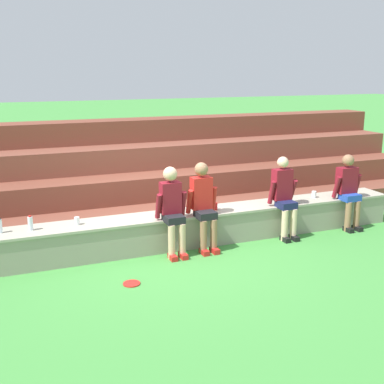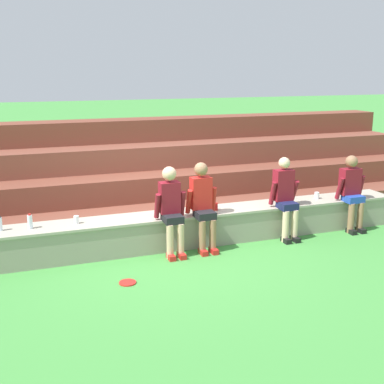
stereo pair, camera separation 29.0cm
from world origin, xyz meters
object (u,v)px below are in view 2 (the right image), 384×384
Objects in this scene: water_bottle_near_left at (0,224)px; person_left_of_center at (171,208)px; plastic_cup_left_end at (76,220)px; plastic_cup_middle at (317,195)px; water_bottle_center_gap at (30,222)px; person_right_of_center at (285,196)px; frisbee at (128,283)px; person_far_right at (352,190)px; person_center at (203,203)px; plastic_cup_right_end at (215,207)px.

person_left_of_center is at bearing -8.56° from water_bottle_near_left.
plastic_cup_left_end is 1.00× the size of plastic_cup_middle.
person_right_of_center is at bearing -3.84° from water_bottle_center_gap.
person_left_of_center is 1.48m from frisbee.
plastic_cup_middle is at bearing 147.33° from person_far_right.
plastic_cup_middle is at bearing 7.82° from person_center.
water_bottle_near_left is 3.43m from plastic_cup_right_end.
plastic_cup_left_end reaches higher than frisbee.
plastic_cup_right_end is at bearing 173.89° from person_far_right.
person_center reaches higher than person_far_right.
water_bottle_center_gap is at bearing -5.70° from water_bottle_near_left.
person_left_of_center is 6.21× the size of water_bottle_near_left.
person_far_right reaches higher than plastic_cup_middle.
frisbee is at bearing -148.03° from person_center.
person_right_of_center is at bearing -4.80° from plastic_cup_left_end.
person_center is 6.23× the size of water_bottle_center_gap.
person_center is 11.72× the size of plastic_cup_right_end.
water_bottle_center_gap is (-2.12, 0.34, -0.10)m from person_left_of_center.
person_right_of_center reaches higher than frisbee.
plastic_cup_left_end is (-4.89, 0.31, -0.14)m from person_far_right.
water_bottle_center_gap is 1.85× the size of plastic_cup_middle.
person_left_of_center is 6.14× the size of water_bottle_center_gap.
water_bottle_near_left is 1.83× the size of plastic_cup_left_end.
person_left_of_center is at bearing -13.83° from plastic_cup_left_end.
plastic_cup_right_end is (3.01, -0.02, -0.05)m from water_bottle_center_gap.
plastic_cup_right_end is at bearing 19.70° from person_left_of_center.
person_left_of_center is 11.35× the size of plastic_cup_left_end.
plastic_cup_right_end is at bearing -0.91° from plastic_cup_left_end.
frisbee is at bearing -37.92° from water_bottle_near_left.
person_right_of_center is at bearing 179.31° from person_far_right.
person_right_of_center reaches higher than person_far_right.
person_far_right is (1.37, -0.02, -0.01)m from person_right_of_center.
plastic_cup_left_end is at bearing 176.35° from person_far_right.
plastic_cup_middle is (0.85, 0.31, -0.14)m from person_right_of_center.
plastic_cup_left_end is at bearing 166.17° from person_left_of_center.
person_center reaches higher than water_bottle_near_left.
person_center is at bearing 31.97° from frisbee.
water_bottle_near_left is 2.15m from frisbee.
water_bottle_center_gap is 1.83m from frisbee.
person_right_of_center is (1.54, 0.01, -0.01)m from person_center.
frisbee is at bearing -162.75° from person_right_of_center.
plastic_cup_middle is at bearing 20.25° from person_right_of_center.
person_far_right is 11.30× the size of plastic_cup_right_end.
person_right_of_center is 11.45× the size of plastic_cup_left_end.
person_right_of_center reaches higher than water_bottle_near_left.
frisbee is at bearing -146.55° from plastic_cup_right_end.
plastic_cup_left_end is 0.52× the size of frisbee.
plastic_cup_left_end is 1.47m from frisbee.
person_left_of_center is 0.56m from person_center.
person_center reaches higher than plastic_cup_middle.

